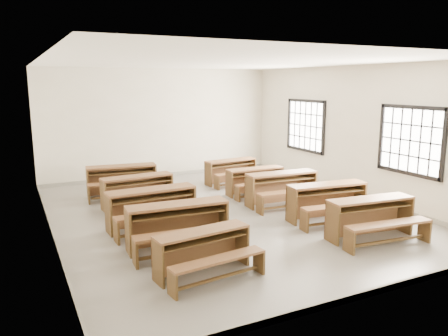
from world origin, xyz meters
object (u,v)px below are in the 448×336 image
desk_set_8 (256,179)px  desk_set_4 (122,178)px  desk_set_0 (204,249)px  desk_set_2 (153,206)px  desk_set_3 (138,189)px  desk_set_6 (328,199)px  desk_set_7 (283,186)px  desk_set_9 (232,170)px  desk_set_1 (179,223)px  desk_set_5 (372,215)px

desk_set_8 → desk_set_4: bearing=157.4°
desk_set_0 → desk_set_2: 2.34m
desk_set_3 → desk_set_6: (3.24, -2.65, 0.02)m
desk_set_4 → desk_set_6: size_ratio=1.02×
desk_set_7 → desk_set_9: desk_set_7 is taller
desk_set_8 → desk_set_9: bearing=90.5°
desk_set_0 → desk_set_1: 1.13m
desk_set_0 → desk_set_5: desk_set_5 is taller
desk_set_0 → desk_set_9: desk_set_9 is taller
desk_set_4 → desk_set_7: bearing=-31.7°
desk_set_8 → desk_set_7: bearing=-85.9°
desk_set_1 → desk_set_6: desk_set_1 is taller
desk_set_0 → desk_set_4: 5.10m
desk_set_6 → desk_set_9: desk_set_6 is taller
desk_set_4 → desk_set_0: bearing=-83.2°
desk_set_1 → desk_set_5: 3.48m
desk_set_1 → desk_set_8: desk_set_1 is taller
desk_set_8 → desk_set_6: bearing=-82.7°
desk_set_4 → desk_set_6: (3.32, -3.85, -0.00)m
desk_set_4 → desk_set_7: 3.99m
desk_set_2 → desk_set_4: desk_set_2 is taller
desk_set_2 → desk_set_9: 4.18m
desk_set_0 → desk_set_1: bearing=81.7°
desk_set_2 → desk_set_7: (3.18, 0.27, -0.01)m
desk_set_3 → desk_set_8: 2.99m
desk_set_5 → desk_set_8: desk_set_5 is taller
desk_set_3 → desk_set_6: bearing=-43.3°
desk_set_1 → desk_set_6: 3.31m
desk_set_5 → desk_set_6: size_ratio=0.98×
desk_set_0 → desk_set_2: size_ratio=0.88×
desk_set_5 → desk_set_6: bearing=95.7°
desk_set_3 → desk_set_8: desk_set_3 is taller
desk_set_0 → desk_set_8: bearing=43.9°
desk_set_1 → desk_set_9: bearing=55.9°
desk_set_5 → desk_set_7: (-0.20, 2.57, 0.01)m
desk_set_1 → desk_set_2: (-0.08, 1.21, -0.00)m
desk_set_3 → desk_set_4: size_ratio=0.93×
desk_set_4 → desk_set_5: 6.05m
desk_set_6 → desk_set_7: (-0.21, 1.36, 0.00)m
desk_set_2 → desk_set_3: desk_set_2 is taller
desk_set_9 → desk_set_0: bearing=-126.4°
desk_set_2 → desk_set_4: 2.75m
desk_set_7 → desk_set_8: desk_set_7 is taller
desk_set_4 → desk_set_5: bearing=-49.9°
desk_set_7 → desk_set_0: bearing=-136.6°
desk_set_3 → desk_set_2: bearing=-99.4°
desk_set_6 → desk_set_3: bearing=147.0°
desk_set_3 → desk_set_7: desk_set_7 is taller
desk_set_1 → desk_set_7: size_ratio=1.02×
desk_set_8 → desk_set_9: desk_set_9 is taller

